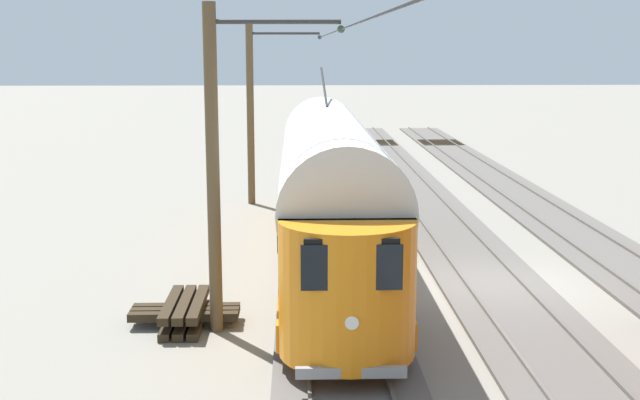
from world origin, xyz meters
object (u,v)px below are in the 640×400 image
(vintage_streetcar, at_px, (330,188))
(catenary_pole_foreground, at_px, (252,111))
(spare_tie_stack, at_px, (185,312))
(catenary_pole_mid_near, at_px, (217,165))

(vintage_streetcar, bearing_deg, catenary_pole_foreground, -74.67)
(catenary_pole_foreground, relative_size, spare_tie_stack, 2.91)
(vintage_streetcar, bearing_deg, spare_tie_stack, 52.88)
(catenary_pole_foreground, distance_m, catenary_pole_mid_near, 14.44)
(catenary_pole_mid_near, bearing_deg, vintage_streetcar, -117.52)
(catenary_pole_mid_near, height_order, spare_tie_stack, catenary_pole_mid_near)
(spare_tie_stack, bearing_deg, catenary_pole_mid_near, 151.02)
(spare_tie_stack, bearing_deg, catenary_pole_foreground, -93.39)
(catenary_pole_mid_near, xyz_separation_m, spare_tie_stack, (0.83, -0.46, -3.38))
(catenary_pole_mid_near, relative_size, spare_tie_stack, 2.91)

